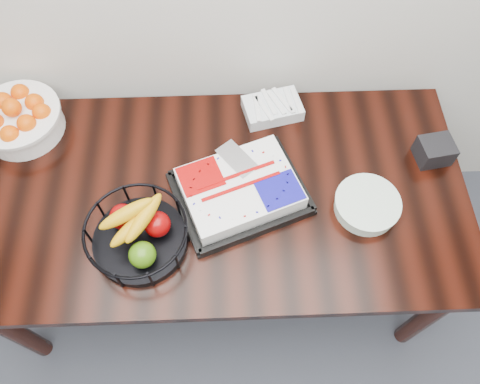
{
  "coord_description": "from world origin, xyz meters",
  "views": [
    {
      "loc": [
        0.05,
        1.18,
        2.21
      ],
      "look_at": [
        0.08,
        1.95,
        0.83
      ],
      "focal_mm": 35.0,
      "sensor_mm": 36.0,
      "label": 1
    }
  ],
  "objects_px": {
    "tangerine_bowl": "(16,115)",
    "plate_stack": "(367,205)",
    "cake_tray": "(240,190)",
    "napkin_box": "(434,151)",
    "fruit_basket": "(137,234)",
    "table": "(217,203)"
  },
  "relations": [
    {
      "from": "table",
      "to": "fruit_basket",
      "type": "bearing_deg",
      "value": -143.69
    },
    {
      "from": "fruit_basket",
      "to": "napkin_box",
      "type": "distance_m",
      "value": 1.1
    },
    {
      "from": "cake_tray",
      "to": "napkin_box",
      "type": "relative_size",
      "value": 4.42
    },
    {
      "from": "cake_tray",
      "to": "fruit_basket",
      "type": "xyz_separation_m",
      "value": [
        -0.34,
        -0.17,
        0.03
      ]
    },
    {
      "from": "table",
      "to": "plate_stack",
      "type": "xyz_separation_m",
      "value": [
        0.52,
        -0.09,
        0.11
      ]
    },
    {
      "from": "cake_tray",
      "to": "tangerine_bowl",
      "type": "relative_size",
      "value": 1.64
    },
    {
      "from": "tangerine_bowl",
      "to": "napkin_box",
      "type": "xyz_separation_m",
      "value": [
        1.53,
        -0.18,
        -0.05
      ]
    },
    {
      "from": "table",
      "to": "plate_stack",
      "type": "relative_size",
      "value": 7.93
    },
    {
      "from": "tangerine_bowl",
      "to": "napkin_box",
      "type": "distance_m",
      "value": 1.55
    },
    {
      "from": "tangerine_bowl",
      "to": "table",
      "type": "bearing_deg",
      "value": -22.49
    },
    {
      "from": "cake_tray",
      "to": "napkin_box",
      "type": "bearing_deg",
      "value": 10.82
    },
    {
      "from": "napkin_box",
      "to": "fruit_basket",
      "type": "bearing_deg",
      "value": -163.8
    },
    {
      "from": "table",
      "to": "fruit_basket",
      "type": "distance_m",
      "value": 0.35
    },
    {
      "from": "table",
      "to": "napkin_box",
      "type": "height_order",
      "value": "napkin_box"
    },
    {
      "from": "fruit_basket",
      "to": "plate_stack",
      "type": "bearing_deg",
      "value": 7.39
    },
    {
      "from": "cake_tray",
      "to": "plate_stack",
      "type": "relative_size",
      "value": 2.34
    },
    {
      "from": "fruit_basket",
      "to": "cake_tray",
      "type": "bearing_deg",
      "value": 26.64
    },
    {
      "from": "cake_tray",
      "to": "fruit_basket",
      "type": "height_order",
      "value": "fruit_basket"
    },
    {
      "from": "napkin_box",
      "to": "table",
      "type": "bearing_deg",
      "value": -171.54
    },
    {
      "from": "plate_stack",
      "to": "table",
      "type": "bearing_deg",
      "value": 170.49
    },
    {
      "from": "tangerine_bowl",
      "to": "fruit_basket",
      "type": "relative_size",
      "value": 0.97
    },
    {
      "from": "tangerine_bowl",
      "to": "plate_stack",
      "type": "relative_size",
      "value": 1.43
    }
  ]
}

